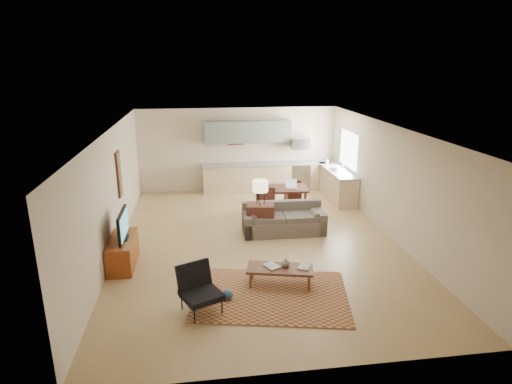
{
  "coord_description": "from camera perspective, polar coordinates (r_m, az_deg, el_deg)",
  "views": [
    {
      "loc": [
        -1.34,
        -9.33,
        4.14
      ],
      "look_at": [
        0.0,
        0.3,
        1.15
      ],
      "focal_mm": 30.0,
      "sensor_mm": 36.0,
      "label": 1
    }
  ],
  "objects": [
    {
      "name": "room",
      "position": [
        9.83,
        0.24,
        0.61
      ],
      "size": [
        9.0,
        9.0,
        9.0
      ],
      "color": "#A78755",
      "rests_on": "ground"
    },
    {
      "name": "kitchen_counter_back",
      "position": [
        14.18,
        1.44,
        2.05
      ],
      "size": [
        4.26,
        0.64,
        0.92
      ],
      "primitive_type": null,
      "color": "tan",
      "rests_on": "ground"
    },
    {
      "name": "kitchen_counter_right",
      "position": [
        13.55,
        10.76,
        1.04
      ],
      "size": [
        0.64,
        2.26,
        0.92
      ],
      "primitive_type": null,
      "color": "tan",
      "rests_on": "ground"
    },
    {
      "name": "kitchen_range",
      "position": [
        14.39,
        5.77,
        2.16
      ],
      "size": [
        0.62,
        0.62,
        0.9
      ],
      "primitive_type": "cube",
      "color": "#A5A8AD",
      "rests_on": "ground"
    },
    {
      "name": "kitchen_microwave",
      "position": [
        14.17,
        5.88,
        6.48
      ],
      "size": [
        0.62,
        0.4,
        0.35
      ],
      "primitive_type": "cube",
      "color": "#A5A8AD",
      "rests_on": "room"
    },
    {
      "name": "upper_cabinets",
      "position": [
        13.93,
        -1.08,
        8.05
      ],
      "size": [
        2.8,
        0.34,
        0.7
      ],
      "primitive_type": "cube",
      "color": "slate",
      "rests_on": "room"
    },
    {
      "name": "window_right",
      "position": [
        13.4,
        12.24,
        5.56
      ],
      "size": [
        0.02,
        1.4,
        1.05
      ],
      "primitive_type": "cube",
      "color": "white",
      "rests_on": "room"
    },
    {
      "name": "wall_art_left",
      "position": [
        10.71,
        -17.74,
        2.28
      ],
      "size": [
        0.06,
        0.42,
        1.1
      ],
      "primitive_type": null,
      "color": "olive",
      "rests_on": "room"
    },
    {
      "name": "triptych",
      "position": [
        14.06,
        -2.77,
        7.29
      ],
      "size": [
        1.7,
        0.04,
        0.5
      ],
      "primitive_type": null,
      "color": "beige",
      "rests_on": "room"
    },
    {
      "name": "rug",
      "position": [
        8.09,
        2.04,
        -13.58
      ],
      "size": [
        3.11,
        2.44,
        0.02
      ],
      "primitive_type": "cube",
      "rotation": [
        0.0,
        0.0,
        -0.2
      ],
      "color": "brown",
      "rests_on": "floor"
    },
    {
      "name": "sofa",
      "position": [
        10.7,
        3.7,
        -3.58
      ],
      "size": [
        2.14,
        0.96,
        0.74
      ],
      "primitive_type": null,
      "rotation": [
        0.0,
        0.0,
        -0.02
      ],
      "color": "brown",
      "rests_on": "floor"
    },
    {
      "name": "coffee_table",
      "position": [
        8.35,
        3.21,
        -11.17
      ],
      "size": [
        1.34,
        0.78,
        0.38
      ],
      "primitive_type": null,
      "rotation": [
        0.0,
        0.0,
        -0.24
      ],
      "color": "#533020",
      "rests_on": "floor"
    },
    {
      "name": "book_a",
      "position": [
        8.22,
        1.45,
        -10.04
      ],
      "size": [
        0.46,
        0.48,
        0.03
      ],
      "primitive_type": "imported",
      "rotation": [
        0.0,
        0.0,
        0.43
      ],
      "color": "maroon",
      "rests_on": "coffee_table"
    },
    {
      "name": "book_b",
      "position": [
        8.34,
        5.71,
        -9.73
      ],
      "size": [
        0.46,
        0.47,
        0.02
      ],
      "primitive_type": "imported",
      "rotation": [
        0.0,
        0.0,
        -0.48
      ],
      "color": "#2A4E7E",
      "rests_on": "coffee_table"
    },
    {
      "name": "vase",
      "position": [
        8.26,
        3.97,
        -9.34
      ],
      "size": [
        0.18,
        0.18,
        0.18
      ],
      "primitive_type": "imported",
      "rotation": [
        0.0,
        0.0,
        0.03
      ],
      "color": "black",
      "rests_on": "coffee_table"
    },
    {
      "name": "armchair",
      "position": [
        7.49,
        -7.33,
        -12.91
      ],
      "size": [
        0.95,
        0.95,
        0.82
      ],
      "primitive_type": null,
      "rotation": [
        0.0,
        0.0,
        0.44
      ],
      "color": "black",
      "rests_on": "floor"
    },
    {
      "name": "tv_credenza",
      "position": [
        9.48,
        -17.33,
        -7.62
      ],
      "size": [
        0.5,
        1.29,
        0.6
      ],
      "primitive_type": null,
      "color": "maroon",
      "rests_on": "floor"
    },
    {
      "name": "tv",
      "position": [
        9.25,
        -17.35,
        -4.26
      ],
      "size": [
        0.1,
        0.99,
        0.6
      ],
      "primitive_type": null,
      "color": "black",
      "rests_on": "tv_credenza"
    },
    {
      "name": "console_table",
      "position": [
        10.57,
        0.56,
        -3.68
      ],
      "size": [
        0.72,
        0.53,
        0.78
      ],
      "primitive_type": null,
      "rotation": [
        0.0,
        0.0,
        -0.13
      ],
      "color": "#3C1B15",
      "rests_on": "floor"
    },
    {
      "name": "table_lamp",
      "position": [
        10.34,
        0.57,
        -0.03
      ],
      "size": [
        0.39,
        0.39,
        0.63
      ],
      "primitive_type": null,
      "rotation": [
        0.0,
        0.0,
        -0.04
      ],
      "color": "beige",
      "rests_on": "console_table"
    },
    {
      "name": "dining_table",
      "position": [
        12.07,
        3.29,
        -1.12
      ],
      "size": [
        1.51,
        0.91,
        0.74
      ],
      "primitive_type": null,
      "rotation": [
        0.0,
        0.0,
        -0.05
      ],
      "color": "#3C1B15",
      "rests_on": "floor"
    },
    {
      "name": "dining_chair_near",
      "position": [
        11.39,
        1.57,
        -1.82
      ],
      "size": [
        0.46,
        0.48,
        0.89
      ],
      "primitive_type": null,
      "rotation": [
        0.0,
        0.0,
        -0.08
      ],
      "color": "#3C1B15",
      "rests_on": "floor"
    },
    {
      "name": "dining_chair_far",
      "position": [
        12.73,
        4.83,
        -0.0
      ],
      "size": [
        0.43,
        0.45,
        0.82
      ],
      "primitive_type": null,
      "rotation": [
        0.0,
        0.0,
        3.25
      ],
      "color": "#3C1B15",
      "rests_on": "floor"
    },
    {
      "name": "laptop",
      "position": [
        11.9,
        4.81,
        1.04
      ],
      "size": [
        0.31,
        0.24,
        0.24
      ],
      "primitive_type": null,
      "rotation": [
        0.0,
        0.0,
        -0.01
      ],
      "color": "#A5A8AD",
      "rests_on": "dining_table"
    },
    {
      "name": "soap_bottle",
      "position": [
        14.12,
        9.48,
        4.08
      ],
      "size": [
        0.1,
        0.1,
        0.19
      ],
      "primitive_type": "imported",
      "rotation": [
        0.0,
        0.0,
        -0.05
      ],
      "color": "beige",
      "rests_on": "kitchen_counter_right"
    }
  ]
}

